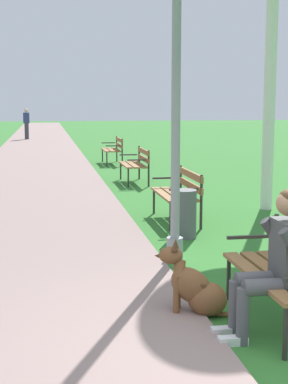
% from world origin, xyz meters
% --- Properties ---
extents(ground_plane, '(120.00, 120.00, 0.00)m').
position_xyz_m(ground_plane, '(0.00, 0.00, 0.00)').
color(ground_plane, '#33752D').
extents(paved_path, '(3.31, 60.00, 0.04)m').
position_xyz_m(paved_path, '(-1.87, 24.00, 0.02)').
color(paved_path, gray).
rests_on(paved_path, ground).
extents(park_bench_near, '(0.55, 1.50, 0.85)m').
position_xyz_m(park_bench_near, '(0.45, 0.83, 0.51)').
color(park_bench_near, olive).
rests_on(park_bench_near, ground).
extents(park_bench_mid, '(0.55, 1.50, 0.85)m').
position_xyz_m(park_bench_mid, '(0.56, 5.40, 0.51)').
color(park_bench_mid, olive).
rests_on(park_bench_mid, ground).
extents(park_bench_far, '(0.55, 1.50, 0.85)m').
position_xyz_m(park_bench_far, '(0.58, 10.07, 0.51)').
color(park_bench_far, olive).
rests_on(park_bench_far, ground).
extents(park_bench_furthest, '(0.55, 1.50, 0.85)m').
position_xyz_m(park_bench_furthest, '(0.56, 14.62, 0.51)').
color(park_bench_furthest, olive).
rests_on(park_bench_furthest, ground).
extents(person_seated_on_near_bench, '(0.74, 0.49, 1.25)m').
position_xyz_m(person_seated_on_near_bench, '(0.25, 0.57, 0.68)').
color(person_seated_on_near_bench, '#4C4C51').
rests_on(person_seated_on_near_bench, ground).
extents(dog_brown, '(0.81, 0.42, 0.71)m').
position_xyz_m(dog_brown, '(-0.27, 1.16, 0.26)').
color(dog_brown, brown).
rests_on(dog_brown, ground).
extents(lamp_post_near, '(0.24, 0.24, 4.44)m').
position_xyz_m(lamp_post_near, '(-0.06, 2.99, 2.30)').
color(lamp_post_near, gray).
rests_on(lamp_post_near, ground).
extents(litter_bin, '(0.36, 0.36, 0.70)m').
position_xyz_m(litter_bin, '(0.35, 4.20, 0.35)').
color(litter_bin, '#515156').
rests_on(litter_bin, ground).
extents(pedestrian_distant, '(0.32, 0.22, 1.65)m').
position_xyz_m(pedestrian_distant, '(-2.56, 27.53, 0.84)').
color(pedestrian_distant, '#383842').
rests_on(pedestrian_distant, ground).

